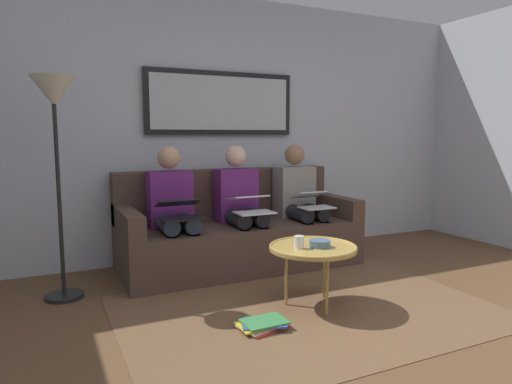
# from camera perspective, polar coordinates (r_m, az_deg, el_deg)

# --- Properties ---
(ground_plane) EXTENTS (6.00, 5.20, 0.10)m
(ground_plane) POSITION_cam_1_polar(r_m,az_deg,el_deg) (2.77, 16.36, -20.87)
(ground_plane) COLOR brown
(wall_rear) EXTENTS (6.00, 0.12, 2.60)m
(wall_rear) POSITION_cam_1_polar(r_m,az_deg,el_deg) (4.70, -4.74, 7.91)
(wall_rear) COLOR #B7BCC6
(wall_rear) RESTS_ON ground_plane
(area_rug) EXTENTS (2.60, 1.80, 0.01)m
(area_rug) POSITION_cam_1_polar(r_m,az_deg,el_deg) (3.36, 6.42, -14.40)
(area_rug) COLOR brown
(area_rug) RESTS_ON ground_plane
(couch) EXTENTS (2.20, 0.90, 0.90)m
(couch) POSITION_cam_1_polar(r_m,az_deg,el_deg) (4.36, -2.36, -5.11)
(couch) COLOR #4C382D
(couch) RESTS_ON ground_plane
(framed_mirror) EXTENTS (1.54, 0.05, 0.62)m
(framed_mirror) POSITION_cam_1_polar(r_m,az_deg,el_deg) (4.63, -4.36, 11.02)
(framed_mirror) COLOR black
(coffee_table) EXTENTS (0.63, 0.63, 0.45)m
(coffee_table) POSITION_cam_1_polar(r_m,az_deg,el_deg) (3.31, 7.13, -7.00)
(coffee_table) COLOR tan
(coffee_table) RESTS_ON ground_plane
(cup) EXTENTS (0.07, 0.07, 0.09)m
(cup) POSITION_cam_1_polar(r_m,az_deg,el_deg) (3.23, 5.42, -6.27)
(cup) COLOR silver
(cup) RESTS_ON coffee_table
(bowl) EXTENTS (0.15, 0.15, 0.05)m
(bowl) POSITION_cam_1_polar(r_m,az_deg,el_deg) (3.29, 7.99, -6.41)
(bowl) COLOR slate
(bowl) RESTS_ON coffee_table
(person_left) EXTENTS (0.38, 0.58, 1.14)m
(person_left) POSITION_cam_1_polar(r_m,az_deg,el_deg) (4.53, 5.44, -0.84)
(person_left) COLOR gray
(person_left) RESTS_ON couch
(laptop_silver) EXTENTS (0.31, 0.34, 0.15)m
(laptop_silver) POSITION_cam_1_polar(r_m,az_deg,el_deg) (4.32, 7.07, -1.04)
(laptop_silver) COLOR silver
(person_middle) EXTENTS (0.38, 0.58, 1.14)m
(person_middle) POSITION_cam_1_polar(r_m,az_deg,el_deg) (4.24, -2.02, -1.36)
(person_middle) COLOR #66236B
(person_middle) RESTS_ON couch
(laptop_white) EXTENTS (0.33, 0.36, 0.15)m
(laptop_white) POSITION_cam_1_polar(r_m,az_deg,el_deg) (4.01, -0.64, -1.51)
(laptop_white) COLOR white
(person_right) EXTENTS (0.38, 0.58, 1.14)m
(person_right) POSITION_cam_1_polar(r_m,az_deg,el_deg) (4.03, -10.40, -1.92)
(person_right) COLOR #66236B
(person_right) RESTS_ON couch
(laptop_black) EXTENTS (0.35, 0.35, 0.15)m
(laptop_black) POSITION_cam_1_polar(r_m,az_deg,el_deg) (3.80, -9.47, -2.18)
(laptop_black) COLOR black
(magazine_stack) EXTENTS (0.33, 0.28, 0.05)m
(magazine_stack) POSITION_cam_1_polar(r_m,az_deg,el_deg) (3.04, 0.83, -16.22)
(magazine_stack) COLOR red
(magazine_stack) RESTS_ON ground_plane
(standing_lamp) EXTENTS (0.32, 0.32, 1.66)m
(standing_lamp) POSITION_cam_1_polar(r_m,az_deg,el_deg) (3.66, -23.92, 8.66)
(standing_lamp) COLOR black
(standing_lamp) RESTS_ON ground_plane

